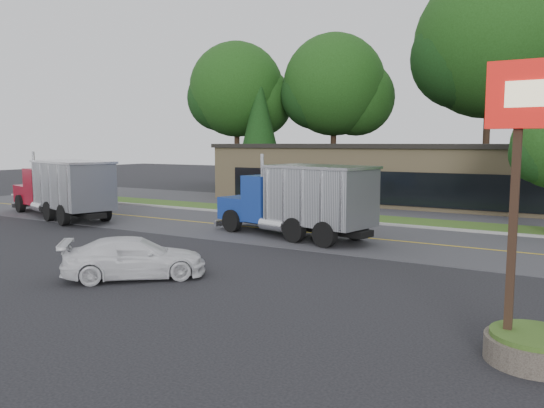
{
  "coord_description": "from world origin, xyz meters",
  "views": [
    {
      "loc": [
        11.12,
        -13.95,
        4.37
      ],
      "look_at": [
        -0.12,
        5.25,
        1.8
      ],
      "focal_mm": 35.0,
      "sensor_mm": 36.0,
      "label": 1
    }
  ],
  "objects_px": {
    "bilo_sign": "(539,263)",
    "dump_truck_red": "(64,187)",
    "dump_truck_blue": "(301,199)",
    "rally_car": "(135,258)"
  },
  "relations": [
    {
      "from": "rally_car",
      "to": "dump_truck_red",
      "type": "bearing_deg",
      "value": 16.93
    },
    {
      "from": "bilo_sign",
      "to": "dump_truck_blue",
      "type": "relative_size",
      "value": 0.71
    },
    {
      "from": "bilo_sign",
      "to": "dump_truck_red",
      "type": "distance_m",
      "value": 26.87
    },
    {
      "from": "dump_truck_red",
      "to": "dump_truck_blue",
      "type": "xyz_separation_m",
      "value": [
        14.88,
        1.2,
        -0.01
      ]
    },
    {
      "from": "dump_truck_blue",
      "to": "dump_truck_red",
      "type": "bearing_deg",
      "value": 17.48
    },
    {
      "from": "bilo_sign",
      "to": "dump_truck_red",
      "type": "relative_size",
      "value": 0.57
    },
    {
      "from": "dump_truck_blue",
      "to": "rally_car",
      "type": "relative_size",
      "value": 1.84
    },
    {
      "from": "dump_truck_red",
      "to": "dump_truck_blue",
      "type": "relative_size",
      "value": 1.24
    },
    {
      "from": "bilo_sign",
      "to": "dump_truck_red",
      "type": "xyz_separation_m",
      "value": [
        -25.35,
        8.91,
        -0.21
      ]
    },
    {
      "from": "bilo_sign",
      "to": "rally_car",
      "type": "height_order",
      "value": "bilo_sign"
    }
  ]
}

